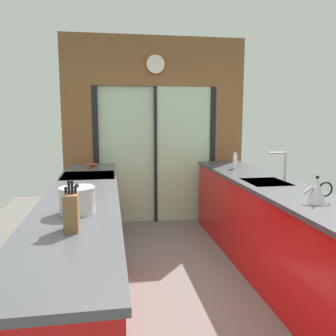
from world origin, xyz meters
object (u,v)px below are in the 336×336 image
(mixing_bowl_far, at_px, (92,166))
(kettle, at_px, (317,191))
(oven_range, at_px, (90,215))
(mixing_bowl_near, at_px, (83,190))
(knife_block, at_px, (71,211))
(stock_pot, at_px, (77,200))
(soap_bottle, at_px, (235,161))

(mixing_bowl_far, height_order, kettle, kettle)
(oven_range, distance_m, kettle, 2.46)
(mixing_bowl_far, bearing_deg, mixing_bowl_near, -90.00)
(mixing_bowl_far, xyz_separation_m, knife_block, (0.00, -2.46, 0.08))
(stock_pot, distance_m, soap_bottle, 2.53)
(oven_range, relative_size, knife_block, 3.10)
(mixing_bowl_far, relative_size, soap_bottle, 0.66)
(mixing_bowl_far, bearing_deg, stock_pot, -90.00)
(oven_range, bearing_deg, kettle, -41.29)
(mixing_bowl_far, height_order, knife_block, knife_block)
(mixing_bowl_near, xyz_separation_m, knife_block, (0.00, -0.92, 0.07))
(oven_range, distance_m, mixing_bowl_far, 0.71)
(mixing_bowl_near, bearing_deg, mixing_bowl_far, 90.00)
(stock_pot, bearing_deg, soap_bottle, 45.20)
(oven_range, relative_size, mixing_bowl_near, 5.77)
(oven_range, relative_size, soap_bottle, 4.07)
(mixing_bowl_far, height_order, soap_bottle, soap_bottle)
(mixing_bowl_far, distance_m, knife_block, 2.46)
(oven_range, height_order, mixing_bowl_near, mixing_bowl_near)
(oven_range, bearing_deg, soap_bottle, 6.64)
(kettle, height_order, soap_bottle, soap_bottle)
(oven_range, distance_m, knife_block, 2.04)
(mixing_bowl_near, xyz_separation_m, kettle, (1.78, -0.55, 0.05))
(stock_pot, height_order, kettle, kettle)
(mixing_bowl_near, height_order, soap_bottle, soap_bottle)
(knife_block, relative_size, stock_pot, 1.22)
(mixing_bowl_far, relative_size, knife_block, 0.51)
(knife_block, distance_m, soap_bottle, 2.80)
(knife_block, relative_size, kettle, 1.23)
(mixing_bowl_near, xyz_separation_m, soap_bottle, (1.78, 1.24, 0.05))
(knife_block, distance_m, kettle, 1.82)
(stock_pot, relative_size, soap_bottle, 1.08)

